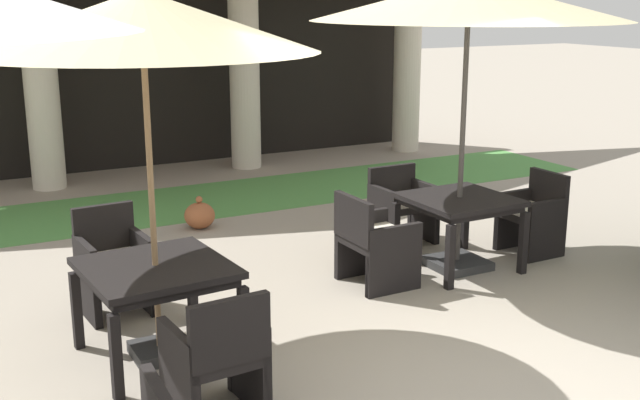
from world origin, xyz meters
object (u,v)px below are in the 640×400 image
at_px(patio_table_near_foreground, 459,206).
at_px(patio_umbrella_mid_left, 142,24).
at_px(patio_umbrella_near_foreground, 469,2).
at_px(patio_chair_near_foreground_north, 402,206).
at_px(patio_table_mid_left, 156,277).
at_px(terracotta_urn, 200,215).
at_px(patio_chair_mid_left_south, 217,359).
at_px(patio_chair_mid_left_north, 113,266).
at_px(patio_chair_near_foreground_west, 374,242).
at_px(patio_chair_near_foreground_east, 533,216).

xyz_separation_m(patio_table_near_foreground, patio_umbrella_mid_left, (-3.22, -0.58, 1.82)).
distance_m(patio_table_near_foreground, patio_umbrella_near_foreground, 1.95).
distance_m(patio_chair_near_foreground_north, patio_table_mid_left, 3.58).
bearing_deg(terracotta_urn, patio_chair_mid_left_south, -107.89).
xyz_separation_m(patio_table_mid_left, patio_chair_mid_left_south, (0.08, -1.04, -0.23)).
xyz_separation_m(patio_umbrella_near_foreground, patio_chair_near_foreground_north, (-0.02, 0.98, -2.18)).
bearing_deg(patio_table_mid_left, patio_chair_mid_left_north, 94.15).
relative_size(patio_chair_near_foreground_north, patio_umbrella_mid_left, 0.30).
relative_size(patio_chair_near_foreground_west, patio_chair_near_foreground_east, 1.02).
xyz_separation_m(patio_chair_mid_left_north, terracotta_urn, (1.48, 2.05, -0.26)).
relative_size(patio_umbrella_mid_left, terracotta_urn, 7.08).
bearing_deg(patio_table_near_foreground, patio_chair_mid_left_north, 172.14).
relative_size(patio_chair_near_foreground_north, patio_chair_near_foreground_east, 0.96).
distance_m(patio_umbrella_near_foreground, patio_chair_mid_left_south, 4.16).
relative_size(patio_umbrella_near_foreground, patio_chair_near_foreground_west, 3.38).
height_order(patio_chair_near_foreground_west, patio_table_mid_left, patio_chair_near_foreground_west).
distance_m(patio_umbrella_near_foreground, patio_table_mid_left, 3.81).
bearing_deg(patio_umbrella_near_foreground, patio_chair_mid_left_south, -152.75).
height_order(patio_chair_near_foreground_east, patio_table_mid_left, patio_chair_near_foreground_east).
distance_m(patio_umbrella_near_foreground, patio_umbrella_mid_left, 3.28).
bearing_deg(terracotta_urn, patio_chair_near_foreground_west, -71.82).
relative_size(patio_table_mid_left, patio_chair_mid_left_north, 1.21).
distance_m(patio_table_near_foreground, patio_chair_near_foreground_west, 1.02).
height_order(patio_chair_near_foreground_east, patio_chair_mid_left_south, patio_chair_mid_left_south).
bearing_deg(patio_table_near_foreground, patio_umbrella_near_foreground, 0.00).
bearing_deg(patio_chair_near_foreground_east, patio_chair_mid_left_north, 83.16).
bearing_deg(patio_umbrella_mid_left, terracotta_urn, 65.50).
distance_m(patio_chair_near_foreground_west, patio_chair_near_foreground_north, 1.40).
distance_m(patio_table_near_foreground, patio_chair_mid_left_north, 3.34).
bearing_deg(patio_chair_near_foreground_west, patio_table_mid_left, -76.77).
bearing_deg(patio_table_mid_left, patio_table_near_foreground, 10.26).
relative_size(patio_chair_mid_left_south, terracotta_urn, 2.28).
bearing_deg(patio_table_mid_left, patio_umbrella_near_foreground, 10.26).
xyz_separation_m(patio_umbrella_mid_left, patio_chair_mid_left_north, (-0.08, 1.04, -2.04)).
distance_m(patio_chair_near_foreground_east, patio_chair_mid_left_south, 4.45).
height_order(patio_table_near_foreground, patio_umbrella_mid_left, patio_umbrella_mid_left).
bearing_deg(terracotta_urn, patio_umbrella_mid_left, -114.50).
height_order(patio_table_near_foreground, patio_chair_mid_left_south, patio_chair_mid_left_south).
bearing_deg(patio_chair_near_foreground_east, patio_chair_near_foreground_west, 90.00).
bearing_deg(patio_chair_near_foreground_north, patio_chair_near_foreground_west, 44.83).
relative_size(patio_umbrella_near_foreground, patio_chair_near_foreground_east, 3.46).
xyz_separation_m(patio_chair_near_foreground_north, patio_umbrella_mid_left, (-3.21, -1.57, 2.05)).
height_order(patio_umbrella_near_foreground, patio_chair_mid_left_north, patio_umbrella_near_foreground).
height_order(patio_chair_near_foreground_north, patio_umbrella_mid_left, patio_umbrella_mid_left).
bearing_deg(patio_table_mid_left, patio_chair_near_foreground_west, 14.23).
bearing_deg(patio_chair_near_foreground_east, patio_umbrella_near_foreground, 90.00).
bearing_deg(patio_chair_mid_left_north, terracotta_urn, -130.05).
height_order(patio_table_mid_left, terracotta_urn, patio_table_mid_left).
relative_size(patio_chair_near_foreground_north, terracotta_urn, 2.11).
height_order(patio_umbrella_mid_left, patio_chair_mid_left_north, patio_umbrella_mid_left).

